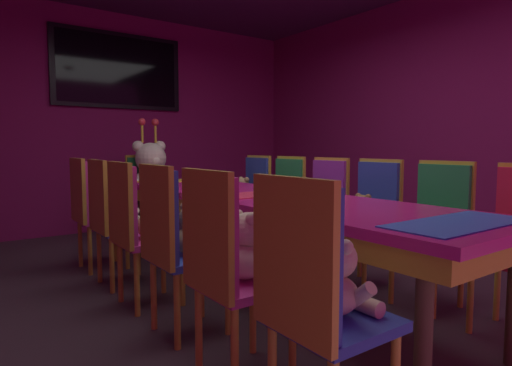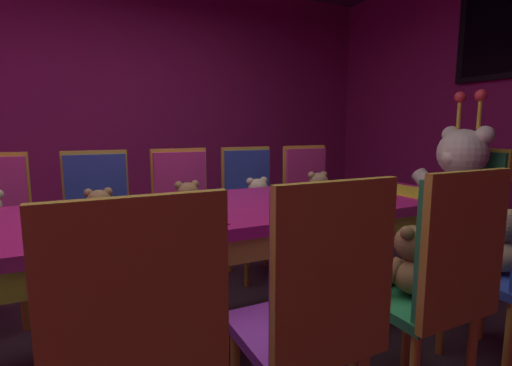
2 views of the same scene
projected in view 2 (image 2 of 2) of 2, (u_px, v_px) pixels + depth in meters
ground_plane at (174, 353)px, 1.89m from camera, size 7.90×7.90×0.00m
wall_left at (111, 103)px, 4.00m from camera, size 0.12×6.40×2.80m
banquet_table at (170, 227)px, 1.79m from camera, size 0.90×3.45×0.75m
chair_left_2 at (98, 210)px, 2.45m from camera, size 0.42×0.41×0.98m
teddy_left_2 at (100, 216)px, 2.32m from camera, size 0.25×0.32×0.30m
chair_left_3 at (183, 203)px, 2.71m from camera, size 0.42×0.41×0.98m
teddy_left_3 at (188, 207)px, 2.58m from camera, size 0.26×0.33×0.31m
chair_left_4 at (250, 197)px, 2.93m from camera, size 0.42×0.41×0.98m
teddy_left_4 at (258, 201)px, 2.80m from camera, size 0.25×0.33×0.31m
chair_left_5 at (309, 192)px, 3.18m from camera, size 0.42×0.41×0.98m
teddy_left_5 at (319, 194)px, 3.05m from camera, size 0.27×0.34×0.32m
chair_right_2 at (137, 348)px, 0.91m from camera, size 0.42×0.41×0.98m
teddy_right_2 at (130, 330)px, 1.04m from camera, size 0.22×0.28×0.26m
chair_right_3 at (318, 303)px, 1.14m from camera, size 0.42×0.41×0.98m
chair_right_4 at (442, 273)px, 1.38m from camera, size 0.42×0.41×0.98m
teddy_right_4 at (411, 264)px, 1.52m from camera, size 0.24×0.31×0.29m
teddy_right_5 at (496, 245)px, 1.75m from camera, size 0.24×0.31×0.30m
throne_chair at (473, 200)px, 2.79m from camera, size 0.41×0.42×0.98m
king_teddy_bear at (459, 180)px, 2.69m from camera, size 0.73×0.56×0.94m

